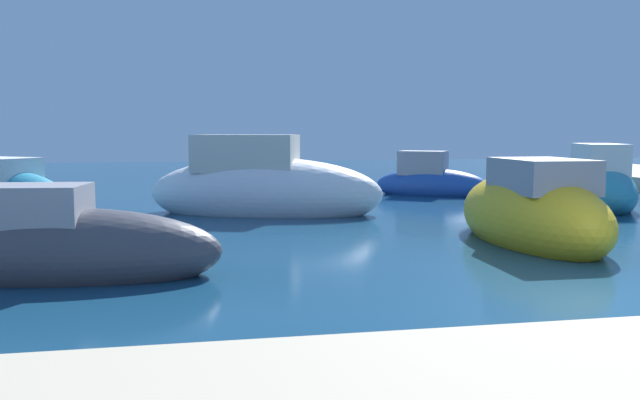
{
  "coord_description": "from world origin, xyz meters",
  "views": [
    {
      "loc": [
        -5.29,
        -6.99,
        2.11
      ],
      "look_at": [
        -2.25,
        8.72,
        0.43
      ],
      "focal_mm": 36.99,
      "sensor_mm": 36.0,
      "label": 1
    }
  ],
  "objects_px": {
    "moored_boat_0": "(595,187)",
    "moored_boat_1": "(532,214)",
    "moored_boat_9": "(236,183)",
    "moored_boat_4": "(262,188)",
    "moored_boat_2": "(56,248)",
    "moored_boat_7": "(430,182)"
  },
  "relations": [
    {
      "from": "moored_boat_2",
      "to": "moored_boat_9",
      "type": "distance_m",
      "value": 13.19
    },
    {
      "from": "moored_boat_1",
      "to": "moored_boat_7",
      "type": "relative_size",
      "value": 1.24
    },
    {
      "from": "moored_boat_9",
      "to": "moored_boat_4",
      "type": "bearing_deg",
      "value": 97.01
    },
    {
      "from": "moored_boat_4",
      "to": "moored_boat_7",
      "type": "relative_size",
      "value": 1.67
    },
    {
      "from": "moored_boat_1",
      "to": "moored_boat_9",
      "type": "relative_size",
      "value": 1.33
    },
    {
      "from": "moored_boat_0",
      "to": "moored_boat_1",
      "type": "bearing_deg",
      "value": 155.56
    },
    {
      "from": "moored_boat_7",
      "to": "moored_boat_2",
      "type": "bearing_deg",
      "value": -97.36
    },
    {
      "from": "moored_boat_7",
      "to": "moored_boat_9",
      "type": "xyz_separation_m",
      "value": [
        -6.26,
        1.96,
        -0.09
      ]
    },
    {
      "from": "moored_boat_2",
      "to": "moored_boat_9",
      "type": "bearing_deg",
      "value": 81.82
    },
    {
      "from": "moored_boat_0",
      "to": "moored_boat_7",
      "type": "xyz_separation_m",
      "value": [
        -3.38,
        4.05,
        -0.11
      ]
    },
    {
      "from": "moored_boat_1",
      "to": "moored_boat_7",
      "type": "distance_m",
      "value": 9.39
    },
    {
      "from": "moored_boat_0",
      "to": "moored_boat_2",
      "type": "xyz_separation_m",
      "value": [
        -13.05,
        -6.74,
        -0.12
      ]
    },
    {
      "from": "moored_boat_2",
      "to": "moored_boat_7",
      "type": "xyz_separation_m",
      "value": [
        9.67,
        10.79,
        0.01
      ]
    },
    {
      "from": "moored_boat_1",
      "to": "moored_boat_7",
      "type": "xyz_separation_m",
      "value": [
        1.42,
        9.28,
        -0.11
      ]
    },
    {
      "from": "moored_boat_2",
      "to": "moored_boat_4",
      "type": "relative_size",
      "value": 0.75
    },
    {
      "from": "moored_boat_1",
      "to": "moored_boat_4",
      "type": "relative_size",
      "value": 0.75
    },
    {
      "from": "moored_boat_2",
      "to": "moored_boat_4",
      "type": "distance_m",
      "value": 7.82
    },
    {
      "from": "moored_boat_1",
      "to": "moored_boat_4",
      "type": "bearing_deg",
      "value": 41.55
    },
    {
      "from": "moored_boat_2",
      "to": "moored_boat_7",
      "type": "distance_m",
      "value": 14.49
    },
    {
      "from": "moored_boat_1",
      "to": "moored_boat_2",
      "type": "height_order",
      "value": "moored_boat_1"
    },
    {
      "from": "moored_boat_9",
      "to": "moored_boat_2",
      "type": "bearing_deg",
      "value": 79.25
    },
    {
      "from": "moored_boat_7",
      "to": "moored_boat_9",
      "type": "height_order",
      "value": "moored_boat_7"
    }
  ]
}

